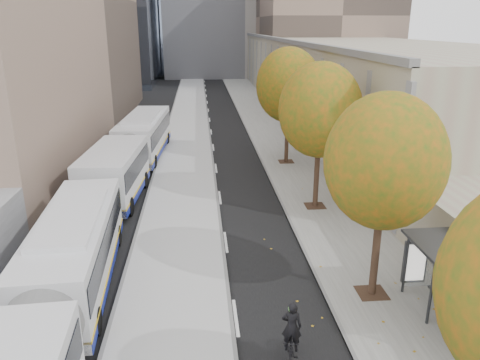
{
  "coord_description": "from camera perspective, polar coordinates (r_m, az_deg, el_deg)",
  "views": [
    {
      "loc": [
        -2.72,
        -1.96,
        9.73
      ],
      "look_at": [
        -0.82,
        19.71,
        2.5
      ],
      "focal_mm": 35.0,
      "sensor_mm": 36.0,
      "label": 1
    }
  ],
  "objects": [
    {
      "name": "cyclist",
      "position": [
        14.85,
        6.25,
        -18.85
      ],
      "size": [
        0.8,
        1.68,
        2.07
      ],
      "rotation": [
        0.0,
        0.0,
        -0.22
      ],
      "color": "black",
      "rests_on": "ground"
    },
    {
      "name": "bus_near",
      "position": [
        15.91,
        -21.95,
        -14.03
      ],
      "size": [
        3.41,
        17.17,
        2.84
      ],
      "rotation": [
        0.0,
        0.0,
        0.05
      ],
      "color": "silver",
      "rests_on": "ground"
    },
    {
      "name": "building_tan",
      "position": [
        68.67,
        10.69,
        13.3
      ],
      "size": [
        18.0,
        92.0,
        8.0
      ],
      "primitive_type": "cube",
      "color": "#A18E7C",
      "rests_on": "ground"
    },
    {
      "name": "bus_far",
      "position": [
        32.94,
        -12.82,
        3.79
      ],
      "size": [
        3.9,
        18.66,
        3.09
      ],
      "rotation": [
        0.0,
        0.0,
        -0.07
      ],
      "color": "silver",
      "rests_on": "ground"
    },
    {
      "name": "tree_d",
      "position": [
        25.14,
        9.74,
        8.37
      ],
      "size": [
        4.4,
        4.4,
        7.6
      ],
      "color": "black",
      "rests_on": "sidewalk"
    },
    {
      "name": "sidewalk",
      "position": [
        38.81,
        5.33,
        3.85
      ],
      "size": [
        4.75,
        150.0,
        0.08
      ],
      "primitive_type": "cube",
      "color": "gray",
      "rests_on": "ground"
    },
    {
      "name": "bus_shelter",
      "position": [
        17.16,
        25.38,
        -9.62
      ],
      "size": [
        1.9,
        4.4,
        2.53
      ],
      "color": "#383A3F",
      "rests_on": "sidewalk"
    },
    {
      "name": "distant_car",
      "position": [
        44.55,
        -11.63,
        6.25
      ],
      "size": [
        1.83,
        3.91,
        1.29
      ],
      "primitive_type": "imported",
      "rotation": [
        0.0,
        0.0,
        -0.08
      ],
      "color": "white",
      "rests_on": "ground"
    },
    {
      "name": "tree_e",
      "position": [
        33.8,
        5.93,
        11.42
      ],
      "size": [
        4.6,
        4.6,
        7.92
      ],
      "color": "black",
      "rests_on": "sidewalk"
    },
    {
      "name": "bus_platform",
      "position": [
        38.21,
        -6.58,
        3.63
      ],
      "size": [
        4.25,
        150.0,
        0.15
      ],
      "primitive_type": "cube",
      "color": "#B9B9B9",
      "rests_on": "ground"
    },
    {
      "name": "tree_c",
      "position": [
        16.84,
        17.25,
        2.12
      ],
      "size": [
        4.2,
        4.2,
        7.28
      ],
      "color": "black",
      "rests_on": "sidewalk"
    }
  ]
}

